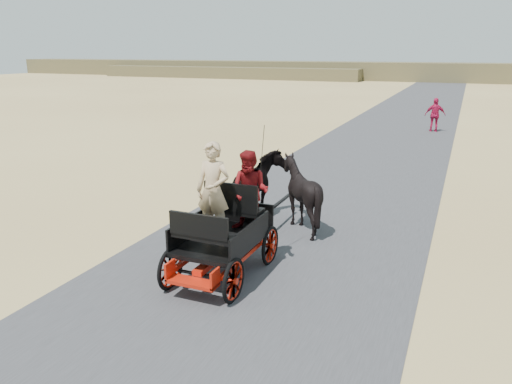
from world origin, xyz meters
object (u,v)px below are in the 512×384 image
at_px(pedestrian, 435,115).
at_px(horse_right, 301,194).
at_px(horse_left, 257,189).
at_px(carriage, 223,257).

bearing_deg(pedestrian, horse_right, 75.75).
xyz_separation_m(horse_left, pedestrian, (3.00, 16.49, 0.02)).
bearing_deg(horse_left, horse_right, -180.00).
relative_size(carriage, horse_right, 1.41).
bearing_deg(horse_right, carriage, 79.61).
distance_m(carriage, horse_left, 3.09).
distance_m(carriage, horse_right, 3.09).
distance_m(horse_right, pedestrian, 16.60).
xyz_separation_m(horse_left, horse_right, (1.10, 0.00, 0.00)).
relative_size(horse_left, horse_right, 1.18).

